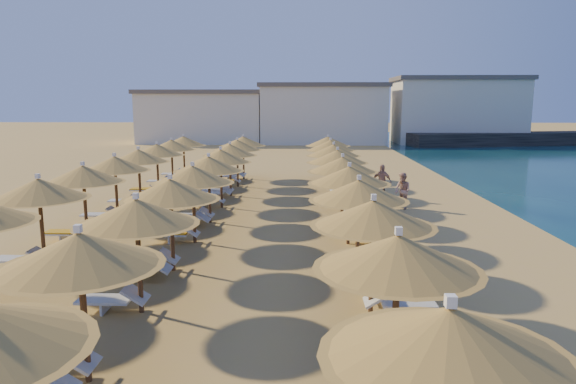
{
  "coord_description": "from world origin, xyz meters",
  "views": [
    {
      "loc": [
        0.31,
        -17.54,
        5.11
      ],
      "look_at": [
        -0.31,
        4.0,
        1.3
      ],
      "focal_mm": 32.0,
      "sensor_mm": 36.0,
      "label": 1
    }
  ],
  "objects_px": {
    "jetty": "(531,139)",
    "parasol_row_west": "(201,170)",
    "parasol_row_east": "(346,171)",
    "beachgoer_c": "(382,182)",
    "beachgoer_a": "(377,211)",
    "beachgoer_b": "(402,191)"
  },
  "relations": [
    {
      "from": "parasol_row_east",
      "to": "beachgoer_a",
      "type": "xyz_separation_m",
      "value": [
        1.27,
        0.18,
        -1.61
      ]
    },
    {
      "from": "jetty",
      "to": "parasol_row_west",
      "type": "relative_size",
      "value": 0.95
    },
    {
      "from": "jetty",
      "to": "parasol_row_west",
      "type": "height_order",
      "value": "parasol_row_west"
    },
    {
      "from": "beachgoer_c",
      "to": "parasol_row_east",
      "type": "bearing_deg",
      "value": -80.61
    },
    {
      "from": "parasol_row_west",
      "to": "beachgoer_c",
      "type": "xyz_separation_m",
      "value": [
        8.12,
        7.19,
        -1.55
      ]
    },
    {
      "from": "parasol_row_east",
      "to": "parasol_row_west",
      "type": "relative_size",
      "value": 1.0
    },
    {
      "from": "parasol_row_west",
      "to": "beachgoer_c",
      "type": "bearing_deg",
      "value": 41.53
    },
    {
      "from": "parasol_row_east",
      "to": "parasol_row_west",
      "type": "distance_m",
      "value": 5.61
    },
    {
      "from": "parasol_row_east",
      "to": "parasol_row_west",
      "type": "height_order",
      "value": "same"
    },
    {
      "from": "beachgoer_b",
      "to": "beachgoer_c",
      "type": "bearing_deg",
      "value": 163.84
    },
    {
      "from": "parasol_row_east",
      "to": "beachgoer_c",
      "type": "relative_size",
      "value": 16.9
    },
    {
      "from": "parasol_row_west",
      "to": "beachgoer_c",
      "type": "height_order",
      "value": "parasol_row_west"
    },
    {
      "from": "parasol_row_east",
      "to": "beachgoer_b",
      "type": "relative_size",
      "value": 17.86
    },
    {
      "from": "parasol_row_east",
      "to": "beachgoer_a",
      "type": "bearing_deg",
      "value": 8.11
    },
    {
      "from": "parasol_row_east",
      "to": "beachgoer_c",
      "type": "bearing_deg",
      "value": 70.75
    },
    {
      "from": "beachgoer_a",
      "to": "beachgoer_c",
      "type": "height_order",
      "value": "beachgoer_c"
    },
    {
      "from": "parasol_row_west",
      "to": "beachgoer_a",
      "type": "bearing_deg",
      "value": 1.5
    },
    {
      "from": "beachgoer_a",
      "to": "beachgoer_c",
      "type": "distance_m",
      "value": 7.12
    },
    {
      "from": "beachgoer_c",
      "to": "beachgoer_a",
      "type": "bearing_deg",
      "value": -71.42
    },
    {
      "from": "parasol_row_west",
      "to": "beachgoer_c",
      "type": "distance_m",
      "value": 10.96
    },
    {
      "from": "jetty",
      "to": "beachgoer_a",
      "type": "bearing_deg",
      "value": -131.28
    },
    {
      "from": "jetty",
      "to": "beachgoer_b",
      "type": "bearing_deg",
      "value": -132.1
    }
  ]
}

